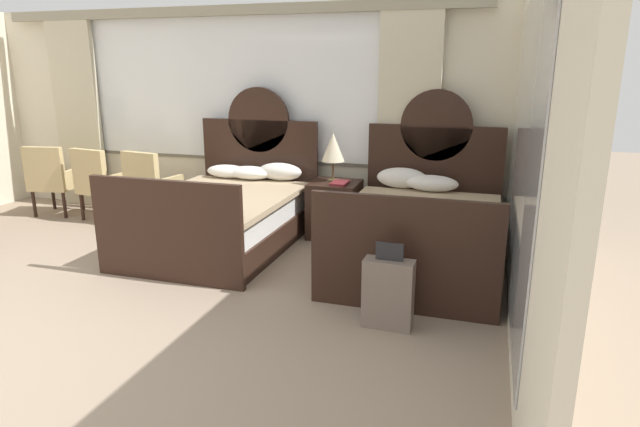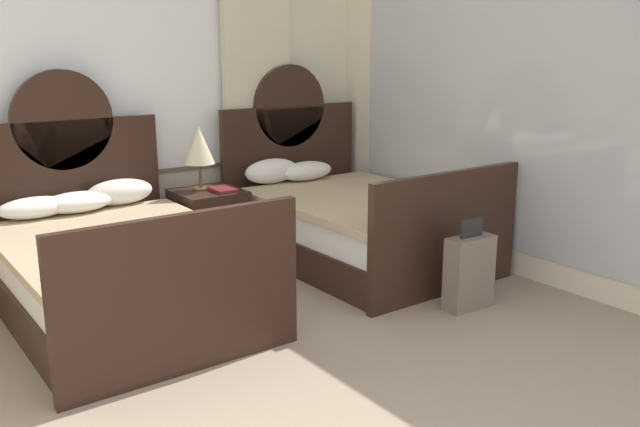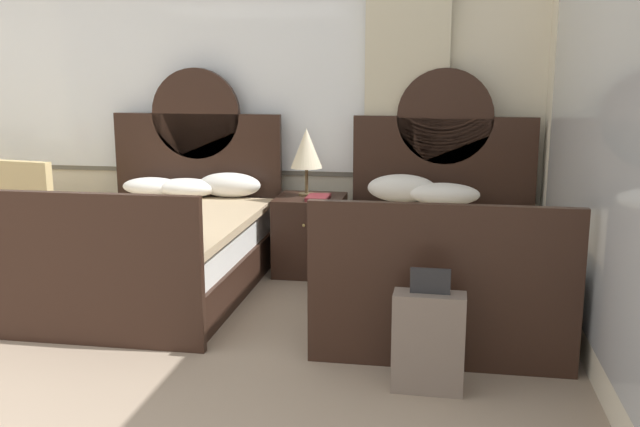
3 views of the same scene
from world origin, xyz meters
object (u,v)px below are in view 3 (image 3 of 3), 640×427
(book_on_nightstand, at_px, (318,198))
(armchair_by_window_left, at_px, (38,209))
(bed_near_mirror, at_px, (440,258))
(bed_near_window, at_px, (157,245))
(table_lamp_on_nightstand, at_px, (306,149))
(nightstand_between_beds, at_px, (310,235))
(suitcase_on_floor, at_px, (428,341))

(book_on_nightstand, xyz_separation_m, armchair_by_window_left, (-2.44, -0.11, -0.15))
(bed_near_mirror, relative_size, book_on_nightstand, 8.55)
(bed_near_window, height_order, armchair_by_window_left, bed_near_window)
(book_on_nightstand, distance_m, armchair_by_window_left, 2.45)
(table_lamp_on_nightstand, relative_size, book_on_nightstand, 2.18)
(bed_near_mirror, distance_m, table_lamp_on_nightstand, 1.52)
(bed_near_window, xyz_separation_m, bed_near_mirror, (2.18, -0.01, -0.00))
(bed_near_window, xyz_separation_m, armchair_by_window_left, (-1.26, 0.46, 0.16))
(nightstand_between_beds, distance_m, book_on_nightstand, 0.37)
(nightstand_between_beds, bearing_deg, bed_near_mirror, -32.41)
(bed_near_window, relative_size, armchair_by_window_left, 2.33)
(bed_near_mirror, xyz_separation_m, nightstand_between_beds, (-1.09, 0.69, -0.03))
(armchair_by_window_left, bearing_deg, book_on_nightstand, 2.68)
(bed_near_window, xyz_separation_m, book_on_nightstand, (1.18, 0.57, 0.31))
(nightstand_between_beds, xyz_separation_m, armchair_by_window_left, (-2.36, -0.23, 0.19))
(bed_near_window, height_order, nightstand_between_beds, bed_near_window)
(nightstand_between_beds, distance_m, table_lamp_on_nightstand, 0.72)
(suitcase_on_floor, bearing_deg, bed_near_mirror, 87.74)
(nightstand_between_beds, bearing_deg, table_lamp_on_nightstand, 127.12)
(bed_near_mirror, bearing_deg, suitcase_on_floor, -92.26)
(bed_near_mirror, bearing_deg, table_lamp_on_nightstand, 146.60)
(table_lamp_on_nightstand, bearing_deg, armchair_by_window_left, -173.11)
(table_lamp_on_nightstand, height_order, book_on_nightstand, table_lamp_on_nightstand)
(nightstand_between_beds, relative_size, table_lamp_on_nightstand, 1.16)
(nightstand_between_beds, relative_size, suitcase_on_floor, 0.96)
(bed_near_window, height_order, suitcase_on_floor, bed_near_window)
(book_on_nightstand, relative_size, suitcase_on_floor, 0.38)
(table_lamp_on_nightstand, bearing_deg, suitcase_on_floor, -63.78)
(book_on_nightstand, height_order, suitcase_on_floor, same)
(armchair_by_window_left, bearing_deg, bed_near_mirror, -7.69)
(book_on_nightstand, bearing_deg, nightstand_between_beds, 127.92)
(bed_near_mirror, xyz_separation_m, armchair_by_window_left, (-3.45, 0.47, 0.16))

